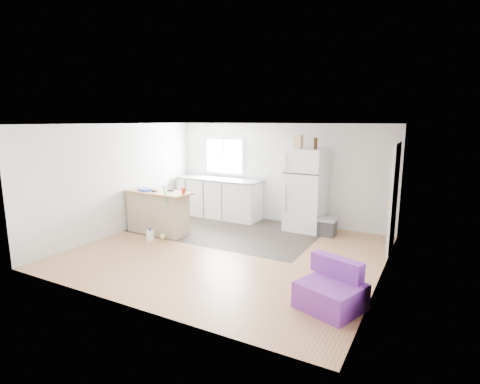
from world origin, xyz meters
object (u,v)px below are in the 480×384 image
at_px(kitchen_cabinets, 219,197).
at_px(peninsula, 158,212).
at_px(cardboard_box, 298,142).
at_px(bottle_right, 316,143).
at_px(cooler, 324,226).
at_px(purple_seat, 332,291).
at_px(red_cup, 183,191).
at_px(bottle_left, 315,143).
at_px(mop, 165,228).
at_px(blue_tray, 145,190).
at_px(cleaner_jug, 150,236).
at_px(refrigerator, 306,190).

relative_size(kitchen_cabinets, peninsula, 1.46).
distance_m(peninsula, cardboard_box, 3.47).
bearing_deg(bottle_right, cooler, -30.02).
distance_m(purple_seat, red_cup, 4.00).
distance_m(purple_seat, bottle_left, 3.89).
bearing_deg(mop, peninsula, 156.23).
distance_m(mop, red_cup, 0.88).
bearing_deg(blue_tray, peninsula, 12.85).
relative_size(red_cup, blue_tray, 0.40).
height_order(purple_seat, cleaner_jug, purple_seat).
xyz_separation_m(refrigerator, cooler, (0.51, -0.20, -0.73)).
relative_size(cooler, cleaner_jug, 1.84).
bearing_deg(mop, purple_seat, -7.03).
xyz_separation_m(kitchen_cabinets, cleaner_jug, (-0.20, -2.40, -0.39)).
relative_size(kitchen_cabinets, refrigerator, 1.23).
distance_m(cooler, bottle_left, 1.81).
distance_m(cooler, blue_tray, 4.01).
distance_m(mop, cardboard_box, 3.46).
distance_m(cardboard_box, bottle_right, 0.39).
xyz_separation_m(refrigerator, red_cup, (-2.10, -1.75, 0.08)).
height_order(peninsula, cleaner_jug, peninsula).
relative_size(cooler, red_cup, 4.34).
height_order(cooler, cleaner_jug, cooler).
bearing_deg(bottle_right, kitchen_cabinets, 178.26).
distance_m(purple_seat, bottle_right, 3.95).
height_order(kitchen_cabinets, cooler, kitchen_cabinets).
distance_m(kitchen_cabinets, mop, 2.15).
bearing_deg(cleaner_jug, cooler, 14.55).
distance_m(refrigerator, cardboard_box, 1.09).
relative_size(red_cup, bottle_right, 0.48).
bearing_deg(peninsula, refrigerator, 34.78).
distance_m(refrigerator, cooler, 0.91).
xyz_separation_m(refrigerator, purple_seat, (1.51, -3.31, -0.70)).
distance_m(cleaner_jug, red_cup, 1.15).
bearing_deg(refrigerator, cardboard_box, -161.88).
xyz_separation_m(refrigerator, cardboard_box, (-0.19, -0.06, 1.08)).
bearing_deg(bottle_right, cleaner_jug, -139.51).
bearing_deg(cooler, blue_tray, -154.54).
bearing_deg(mop, red_cup, 62.29).
relative_size(refrigerator, red_cup, 15.45).
relative_size(cooler, mop, 0.44).
height_order(kitchen_cabinets, cardboard_box, cardboard_box).
bearing_deg(cardboard_box, peninsula, -146.06).
distance_m(refrigerator, mop, 3.22).
relative_size(purple_seat, mop, 0.81).
bearing_deg(red_cup, cooler, 30.68).
bearing_deg(cooler, refrigerator, 158.72).
bearing_deg(refrigerator, mop, -136.82).
distance_m(refrigerator, red_cup, 2.73).
xyz_separation_m(red_cup, blue_tray, (-0.96, -0.11, -0.04)).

